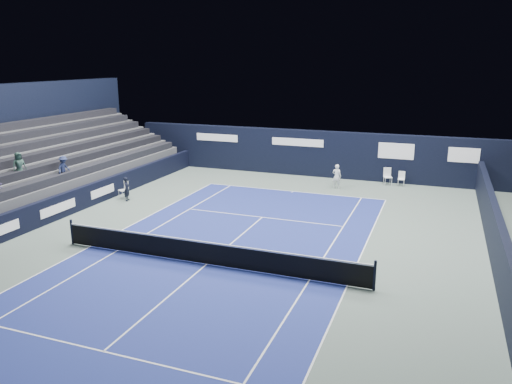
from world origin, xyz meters
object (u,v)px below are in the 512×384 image
Objects in this scene: tennis_net at (206,252)px; tennis_player at (337,176)px; folding_chair_back_a at (387,173)px; folding_chair_back_b at (401,178)px; line_judge_chair at (125,188)px.

tennis_player is at bearing 80.50° from tennis_net.
tennis_player is (-2.83, -2.10, 0.03)m from folding_chair_back_a.
folding_chair_back_b is at bearing 69.10° from tennis_net.
folding_chair_back_b is 16.97m from line_judge_chair.
folding_chair_back_b is at bearing 55.29° from line_judge_chair.
line_judge_chair is at bearing 140.70° from tennis_net.
folding_chair_back_a is 1.18× the size of folding_chair_back_b.
tennis_player is at bearing -164.48° from folding_chair_back_a.
tennis_net is 13.81m from tennis_player.
folding_chair_back_b is at bearing 29.07° from tennis_player.
tennis_player reaches higher than folding_chair_back_b.
folding_chair_back_a reaches higher than folding_chair_back_b.
tennis_player is (-3.71, -2.06, 0.23)m from folding_chair_back_b.
tennis_player is (10.91, 6.56, 0.16)m from line_judge_chair.
line_judge_chair is 12.73m from tennis_player.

